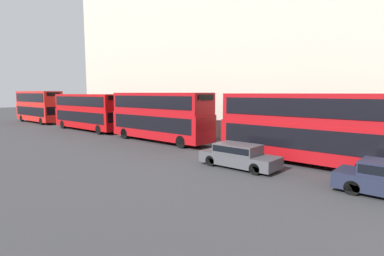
{
  "coord_description": "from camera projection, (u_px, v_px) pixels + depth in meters",
  "views": [
    {
      "loc": [
        -16.35,
        -0.58,
        4.31
      ],
      "look_at": [
        0.48,
        14.23,
        1.68
      ],
      "focal_mm": 28.0,
      "sensor_mm": 36.0,
      "label": 1
    }
  ],
  "objects": [
    {
      "name": "car_hatchback",
      "position": [
        239.0,
        155.0,
        17.31
      ],
      "size": [
        1.78,
        4.61,
        1.38
      ],
      "color": "#47474C",
      "rests_on": "ground"
    },
    {
      "name": "bus_third_in_queue",
      "position": [
        88.0,
        110.0,
        34.42
      ],
      "size": [
        2.59,
        11.21,
        4.17
      ],
      "color": "#B20C0F",
      "rests_on": "ground"
    },
    {
      "name": "bus_second_in_queue",
      "position": [
        160.0,
        115.0,
        26.45
      ],
      "size": [
        2.59,
        10.53,
        4.33
      ],
      "color": "#A80F14",
      "rests_on": "ground"
    },
    {
      "name": "pedestrian",
      "position": [
        170.0,
        128.0,
        29.83
      ],
      "size": [
        0.36,
        0.36,
        1.79
      ],
      "color": "brown",
      "rests_on": "ground"
    },
    {
      "name": "bus_leading",
      "position": [
        304.0,
        125.0,
        18.05
      ],
      "size": [
        2.59,
        10.46,
        4.28
      ],
      "color": "#A80F14",
      "rests_on": "ground"
    },
    {
      "name": "bus_trailing",
      "position": [
        39.0,
        105.0,
        43.45
      ],
      "size": [
        2.59,
        10.31,
        4.55
      ],
      "color": "red",
      "rests_on": "ground"
    }
  ]
}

